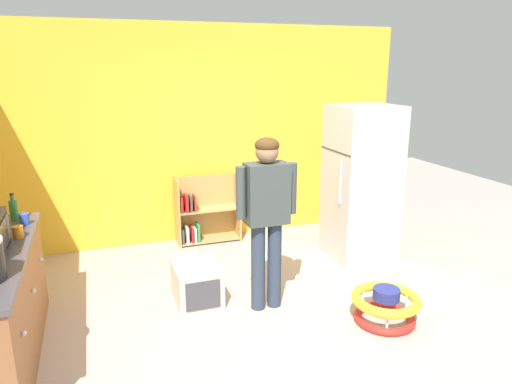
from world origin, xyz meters
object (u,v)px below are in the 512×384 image
bookshelf (204,214)px  baby_walker (385,305)px  blue_cup (24,219)px  orange_cup (18,232)px  green_glass_bottle (14,210)px  standing_person (267,208)px  refrigerator (361,183)px  pet_carrier (197,283)px

bookshelf → baby_walker: bearing=-66.8°
blue_cup → orange_cup: size_ratio=1.00×
baby_walker → green_glass_bottle: (-3.01, 1.20, 0.84)m
standing_person → blue_cup: size_ratio=16.91×
refrigerator → baby_walker: bearing=-111.8°
pet_carrier → orange_cup: (-1.44, -0.22, 0.77)m
pet_carrier → blue_cup: bearing=175.3°
green_glass_bottle → orange_cup: green_glass_bottle is taller
bookshelf → blue_cup: bearing=-142.8°
blue_cup → pet_carrier: bearing=-4.7°
refrigerator → bookshelf: size_ratio=2.09×
standing_person → orange_cup: standing_person is taller
bookshelf → blue_cup: (-1.86, -1.41, 0.58)m
bookshelf → orange_cup: orange_cup is taller
blue_cup → orange_cup: 0.33m
blue_cup → green_glass_bottle: bearing=123.4°
baby_walker → pet_carrier: (-1.49, 0.94, 0.02)m
standing_person → orange_cup: (-2.03, 0.12, -0.02)m
baby_walker → orange_cup: orange_cup is taller
refrigerator → standing_person: refrigerator is taller
orange_cup → baby_walker: bearing=-14.0°
refrigerator → orange_cup: (-3.50, -0.69, 0.06)m
standing_person → pet_carrier: bearing=150.0°
standing_person → blue_cup: standing_person is taller
pet_carrier → green_glass_bottle: bearing=170.4°
baby_walker → blue_cup: bearing=160.0°
bookshelf → green_glass_bottle: size_ratio=3.46×
refrigerator → blue_cup: bearing=-174.2°
orange_cup → blue_cup: bearing=88.5°
standing_person → orange_cup: bearing=176.5°
bookshelf → standing_person: size_ratio=0.53×
green_glass_bottle → orange_cup: size_ratio=2.59×
standing_person → blue_cup: 2.07m
refrigerator → blue_cup: (-3.49, -0.36, 0.06)m
standing_person → refrigerator: bearing=29.0°
standing_person → green_glass_bottle: standing_person is taller
standing_person → pet_carrier: 1.04m
refrigerator → green_glass_bottle: size_ratio=7.24×
refrigerator → baby_walker: (-0.57, -1.42, -0.73)m
baby_walker → blue_cup: (-2.92, 1.06, 0.79)m
refrigerator → orange_cup: refrigerator is taller
baby_walker → blue_cup: size_ratio=6.36×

